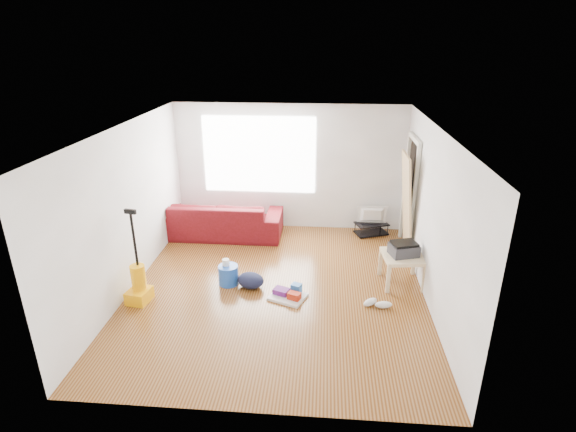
# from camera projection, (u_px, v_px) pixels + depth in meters

# --- Properties ---
(room) EXTENTS (4.51, 5.01, 2.51)m
(room) POSITION_uv_depth(u_px,v_px,m) (282.00, 211.00, 6.68)
(room) COLOR #52270A
(room) RESTS_ON ground
(sofa) EXTENTS (2.39, 0.94, 0.70)m
(sofa) POSITION_uv_depth(u_px,v_px,m) (222.00, 235.00, 8.92)
(sofa) COLOR #450809
(sofa) RESTS_ON ground
(tv_stand) EXTENTS (0.71, 0.55, 0.23)m
(tv_stand) POSITION_uv_depth(u_px,v_px,m) (371.00, 228.00, 8.90)
(tv_stand) COLOR black
(tv_stand) RESTS_ON ground
(tv) EXTENTS (0.58, 0.08, 0.33)m
(tv) POSITION_uv_depth(u_px,v_px,m) (372.00, 215.00, 8.80)
(tv) COLOR black
(tv) RESTS_ON tv_stand
(side_table) EXTENTS (0.67, 0.67, 0.50)m
(side_table) POSITION_uv_depth(u_px,v_px,m) (403.00, 259.00, 7.03)
(side_table) COLOR tan
(side_table) RESTS_ON ground
(printer) EXTENTS (0.49, 0.42, 0.22)m
(printer) POSITION_uv_depth(u_px,v_px,m) (404.00, 249.00, 6.96)
(printer) COLOR #29292E
(printer) RESTS_ON side_table
(bucket) EXTENTS (0.37, 0.37, 0.32)m
(bucket) POSITION_uv_depth(u_px,v_px,m) (229.00, 284.00, 7.16)
(bucket) COLOR blue
(bucket) RESTS_ON ground
(toilet_paper) EXTENTS (0.11, 0.11, 0.10)m
(toilet_paper) POSITION_uv_depth(u_px,v_px,m) (226.00, 271.00, 7.11)
(toilet_paper) COLOR white
(toilet_paper) RESTS_ON bucket
(cleaning_tray) EXTENTS (0.63, 0.57, 0.18)m
(cleaning_tray) POSITION_uv_depth(u_px,v_px,m) (289.00, 294.00, 6.76)
(cleaning_tray) COLOR silver
(cleaning_tray) RESTS_ON ground
(backpack) EXTENTS (0.51, 0.46, 0.23)m
(backpack) POSITION_uv_depth(u_px,v_px,m) (251.00, 287.00, 7.07)
(backpack) COLOR black
(backpack) RESTS_ON ground
(sneakers) EXTENTS (0.45, 0.25, 0.10)m
(sneakers) POSITION_uv_depth(u_px,v_px,m) (377.00, 303.00, 6.54)
(sneakers) COLOR silver
(sneakers) RESTS_ON ground
(vacuum) EXTENTS (0.35, 0.39, 1.43)m
(vacuum) POSITION_uv_depth(u_px,v_px,m) (139.00, 285.00, 6.62)
(vacuum) COLOR #FFAB07
(vacuum) RESTS_ON ground
(door_panel) EXTENTS (0.23, 0.74, 1.85)m
(door_panel) POSITION_uv_depth(u_px,v_px,m) (402.00, 254.00, 8.13)
(door_panel) COLOR tan
(door_panel) RESTS_ON ground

